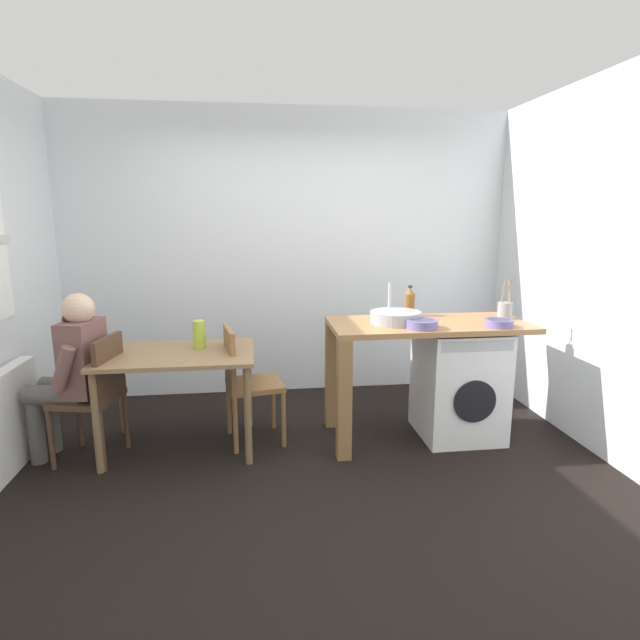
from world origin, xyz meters
TOP-DOWN VIEW (x-y plane):
  - ground_plane at (0.00, 0.00)m, footprint 5.46×5.46m
  - wall_back at (0.00, 1.75)m, footprint 4.60×0.10m
  - wall_counter_side at (2.15, 0.00)m, footprint 0.10×3.80m
  - radiator at (-2.02, 0.30)m, footprint 0.10×0.80m
  - dining_table at (-0.91, 0.51)m, footprint 1.10×0.76m
  - chair_person_seat at (-1.46, 0.39)m, footprint 0.47×0.47m
  - chair_opposite at (-0.44, 0.55)m, footprint 0.47×0.47m
  - seated_person at (-1.62, 0.43)m, footprint 0.54×0.54m
  - kitchen_counter at (0.75, 0.47)m, footprint 1.50×0.68m
  - washing_machine at (1.22, 0.46)m, footprint 0.60×0.61m
  - sink_basin at (0.70, 0.47)m, footprint 0.38×0.38m
  - tap at (0.70, 0.65)m, footprint 0.02×0.02m
  - bottle_tall_green at (0.89, 0.74)m, footprint 0.08×0.08m
  - mixing_bowl at (0.84, 0.27)m, footprint 0.23×0.23m
  - utensil_crock at (1.59, 0.52)m, footprint 0.11×0.11m
  - colander at (1.41, 0.25)m, footprint 0.20×0.20m
  - vase at (-0.76, 0.61)m, footprint 0.09×0.09m
  - scissors at (0.91, 0.37)m, footprint 0.15×0.06m

SIDE VIEW (x-z plane):
  - ground_plane at x=0.00m, z-range 0.00..0.00m
  - radiator at x=-2.02m, z-range 0.00..0.70m
  - washing_machine at x=1.22m, z-range 0.00..0.86m
  - chair_person_seat at x=-1.46m, z-range 0.06..0.96m
  - chair_opposite at x=-0.44m, z-range 0.06..0.96m
  - dining_table at x=-0.91m, z-range 0.27..1.01m
  - seated_person at x=-1.62m, z-range 0.07..1.27m
  - kitchen_counter at x=0.75m, z-range 0.30..1.22m
  - vase at x=-0.76m, z-range 0.74..0.95m
  - scissors at x=0.91m, z-range 0.92..0.93m
  - colander at x=1.41m, z-range 0.92..0.98m
  - mixing_bowl at x=0.84m, z-range 0.92..0.99m
  - sink_basin at x=0.70m, z-range 0.92..1.01m
  - utensil_crock at x=1.59m, z-range 0.84..1.14m
  - bottle_tall_green at x=0.89m, z-range 0.91..1.15m
  - tap at x=0.70m, z-range 0.92..1.20m
  - wall_back at x=0.00m, z-range 0.00..2.70m
  - wall_counter_side at x=2.15m, z-range 0.00..2.70m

